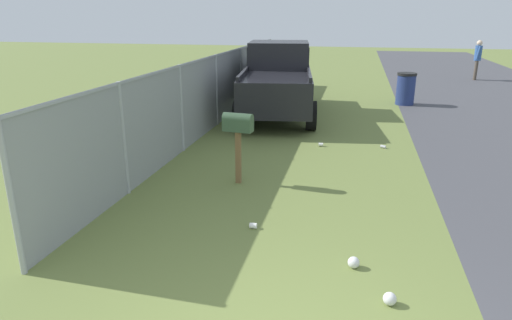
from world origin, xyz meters
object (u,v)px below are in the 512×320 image
(mailbox, at_px, (238,127))
(pedestrian, at_px, (478,57))
(trash_bin, at_px, (406,89))
(pickup_truck, at_px, (278,77))

(mailbox, height_order, pedestrian, pedestrian)
(trash_bin, xyz_separation_m, pedestrian, (6.81, -3.64, 0.50))
(mailbox, bearing_deg, pickup_truck, 10.06)
(pedestrian, bearing_deg, pickup_truck, 59.86)
(trash_bin, distance_m, pedestrian, 7.73)
(trash_bin, height_order, pedestrian, pedestrian)
(trash_bin, bearing_deg, mailbox, 156.82)
(mailbox, xyz_separation_m, trash_bin, (8.27, -3.54, -0.49))
(pickup_truck, height_order, pedestrian, pickup_truck)
(mailbox, relative_size, pedestrian, 0.72)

